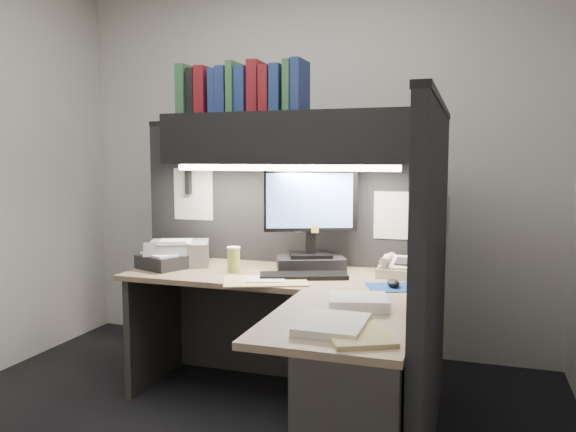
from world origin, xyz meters
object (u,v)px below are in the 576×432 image
object	(u,v)px
keyboard	(304,276)
desk	(303,362)
monitor	(311,230)
telephone	(399,269)
printer	(179,253)
overhead_shelf	(291,138)
notebook_stack	(163,262)
coffee_cup	(234,260)

from	to	relation	value
keyboard	desk	bearing A→B (deg)	-93.91
monitor	telephone	world-z (taller)	monitor
keyboard	monitor	bearing A→B (deg)	76.41
desk	keyboard	world-z (taller)	keyboard
keyboard	printer	size ratio (longest dim) A/B	1.35
overhead_shelf	keyboard	bearing A→B (deg)	-58.69
monitor	notebook_stack	bearing A→B (deg)	173.05
desk	overhead_shelf	world-z (taller)	overhead_shelf
telephone	notebook_stack	distance (m)	1.38
monitor	keyboard	distance (m)	0.32
coffee_cup	overhead_shelf	bearing A→B (deg)	40.57
printer	notebook_stack	world-z (taller)	printer
telephone	coffee_cup	size ratio (longest dim) A/B	1.61
overhead_shelf	notebook_stack	world-z (taller)	overhead_shelf
monitor	telephone	bearing A→B (deg)	-25.07
desk	overhead_shelf	xyz separation A→B (m)	(-0.30, 0.75, 1.06)
coffee_cup	notebook_stack	distance (m)	0.45
monitor	keyboard	xyz separation A→B (m)	(0.03, -0.23, -0.22)
telephone	notebook_stack	xyz separation A→B (m)	(-1.37, -0.20, -0.00)
overhead_shelf	notebook_stack	xyz separation A→B (m)	(-0.72, -0.26, -0.73)
telephone	coffee_cup	distance (m)	0.94
overhead_shelf	notebook_stack	distance (m)	1.06
monitor	notebook_stack	size ratio (longest dim) A/B	2.22
desk	telephone	size ratio (longest dim) A/B	7.69
overhead_shelf	telephone	distance (m)	0.97
monitor	notebook_stack	world-z (taller)	monitor
keyboard	telephone	world-z (taller)	telephone
keyboard	notebook_stack	xyz separation A→B (m)	(-0.88, -0.00, 0.03)
desk	notebook_stack	size ratio (longest dim) A/B	6.40
monitor	keyboard	bearing A→B (deg)	-105.43
overhead_shelf	keyboard	xyz separation A→B (m)	(0.15, -0.25, -0.76)
keyboard	telephone	xyz separation A→B (m)	(0.49, 0.20, 0.03)
printer	notebook_stack	distance (m)	0.15
overhead_shelf	keyboard	world-z (taller)	overhead_shelf
desk	telephone	xyz separation A→B (m)	(0.35, 0.70, 0.33)
coffee_cup	printer	distance (m)	0.43
keyboard	telephone	distance (m)	0.53
desk	keyboard	xyz separation A→B (m)	(-0.15, 0.50, 0.30)
printer	desk	bearing A→B (deg)	-57.31
overhead_shelf	coffee_cup	size ratio (longest dim) A/B	11.29
monitor	printer	distance (m)	0.84
keyboard	coffee_cup	bearing A→B (deg)	156.89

